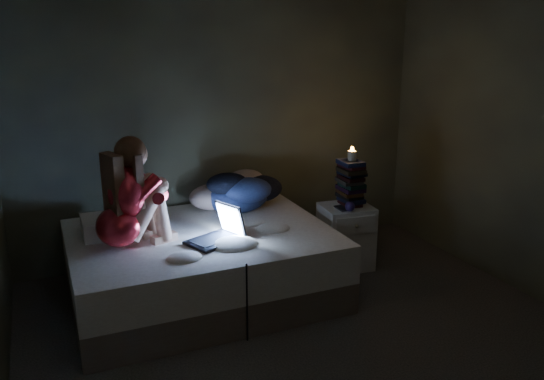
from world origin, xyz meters
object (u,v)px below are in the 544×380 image
laptop (214,224)px  phone (343,209)px  nightstand (346,236)px  candle (352,160)px  woman (117,195)px  bed (202,264)px

laptop → phone: 1.19m
nightstand → candle: bearing=34.6°
woman → bed: bearing=-8.6°
bed → woman: bearing=-170.5°
nightstand → phone: size_ratio=3.82×
bed → woman: woman is taller
nightstand → phone: 0.29m
woman → phone: size_ratio=5.44×
phone → nightstand: bearing=32.5°
candle → phone: (-0.12, -0.08, -0.37)m
bed → nightstand: 1.26m
woman → nightstand: 1.96m
nightstand → candle: candle is taller
bed → phone: bearing=-0.1°
woman → phone: (1.78, 0.10, -0.35)m
phone → woman: bearing=176.9°
laptop → candle: (1.28, 0.31, 0.27)m
bed → candle: size_ratio=23.27×
woman → laptop: woman is taller
woman → phone: bearing=-14.9°
woman → laptop: bearing=-29.9°
phone → laptop: bearing=-175.2°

